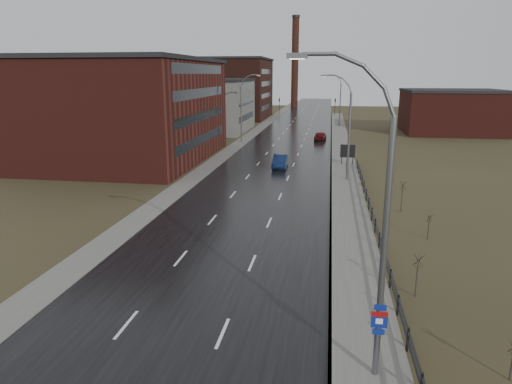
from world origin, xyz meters
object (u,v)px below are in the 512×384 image
(streetlight_main, at_px, (376,229))
(car_near, at_px, (280,162))
(billboard, at_px, (348,152))
(car_far, at_px, (320,136))

(streetlight_main, bearing_deg, car_near, 100.91)
(billboard, xyz_separation_m, car_far, (-3.95, 22.11, -0.99))
(streetlight_main, bearing_deg, billboard, 89.16)
(streetlight_main, height_order, car_near, streetlight_main)
(billboard, distance_m, car_far, 22.48)
(car_near, bearing_deg, billboard, 19.79)
(streetlight_main, relative_size, billboard, 4.48)
(car_far, bearing_deg, streetlight_main, 97.40)
(billboard, height_order, car_near, billboard)
(streetlight_main, distance_m, car_far, 65.26)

